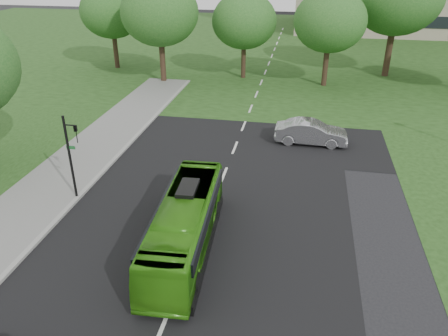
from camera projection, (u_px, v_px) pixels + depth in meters
name	position (u px, v px, depth m)	size (l,w,h in m)	color
ground	(200.00, 235.00, 20.29)	(160.00, 160.00, 0.00)	black
street_surfaces	(253.00, 92.00, 40.28)	(120.00, 120.00, 0.15)	black
tree_park_a	(160.00, 13.00, 40.38)	(7.24, 7.24, 9.63)	black
tree_park_b	(244.00, 21.00, 42.21)	(6.28, 6.28, 8.24)	black
tree_park_c	(330.00, 21.00, 39.52)	(6.59, 6.59, 8.76)	black
tree_park_f	(111.00, 11.00, 45.74)	(6.53, 6.53, 8.72)	black
bus	(185.00, 225.00, 18.84)	(2.07, 8.85, 2.46)	#3D9917
sedan	(311.00, 132.00, 29.38)	(1.68, 4.82, 1.59)	#AEAEB3
traffic_light	(72.00, 152.00, 21.97)	(0.74, 0.20, 4.64)	black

